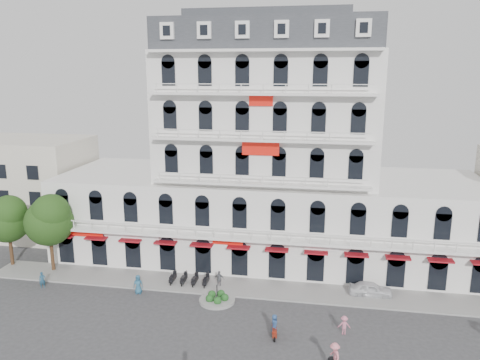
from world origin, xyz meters
name	(u,v)px	position (x,y,z in m)	size (l,w,h in m)	color
ground	(238,342)	(0.00, 0.00, 0.00)	(120.00, 120.00, 0.00)	#38383A
sidewalk	(255,288)	(0.00, 9.00, 0.08)	(53.00, 4.00, 0.16)	gray
main_building	(268,167)	(0.00, 18.00, 9.96)	(45.00, 15.00, 25.80)	silver
flank_building_west	(30,187)	(-30.00, 20.00, 6.00)	(14.00, 10.00, 12.00)	beige
traffic_island	(217,299)	(-3.00, 6.00, 0.26)	(3.20, 3.20, 1.60)	gray
parked_scooter_row	(189,285)	(-6.35, 8.80, 0.00)	(4.40, 1.80, 1.10)	black
tree_west_outer	(8,217)	(-25.95, 9.98, 5.35)	(4.50, 4.48, 7.76)	#382314
tree_west_inner	(49,218)	(-20.95, 9.48, 5.68)	(4.76, 4.76, 8.25)	#382314
parked_car	(371,289)	(10.55, 9.50, 0.66)	(1.56, 3.89, 1.32)	silver
rider_east	(274,326)	(2.61, 1.14, 0.93)	(0.56, 1.70, 1.94)	maroon
rider_center	(334,357)	(7.05, -2.59, 1.23)	(1.06, 1.63, 2.31)	black
pedestrian_left	(138,284)	(-10.50, 6.29, 0.90)	(0.88, 0.57, 1.80)	#285978
pedestrian_mid	(219,279)	(-3.41, 8.86, 0.82)	(0.96, 0.40, 1.64)	slate
pedestrian_right	(344,325)	(7.91, 2.56, 0.76)	(0.98, 0.57, 1.52)	#CB6B84
pedestrian_far	(42,280)	(-19.87, 5.81, 0.79)	(0.57, 0.38, 1.57)	navy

